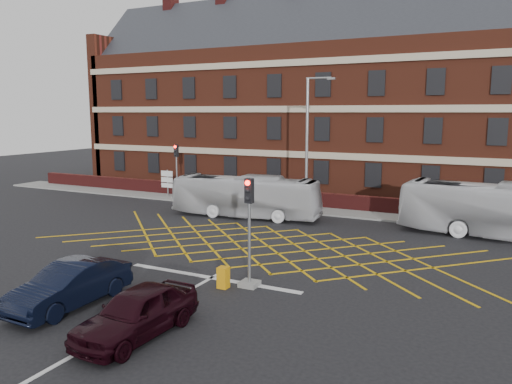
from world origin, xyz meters
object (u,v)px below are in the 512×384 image
at_px(bus_left, 246,196).
at_px(traffic_light_near, 249,243).
at_px(street_lamp, 307,172).
at_px(utility_cabinet, 223,278).
at_px(car_navy, 70,285).
at_px(traffic_light_far, 177,177).
at_px(car_maroon, 137,312).
at_px(direction_signs, 167,180).
at_px(bus_right, 505,211).

distance_m(bus_left, traffic_light_near, 13.17).
bearing_deg(street_lamp, traffic_light_near, -79.19).
bearing_deg(traffic_light_near, utility_cabinet, -143.90).
bearing_deg(car_navy, traffic_light_far, 116.29).
height_order(bus_left, utility_cabinet, bus_left).
relative_size(bus_left, utility_cabinet, 11.64).
height_order(car_maroon, street_lamp, street_lamp).
bearing_deg(car_navy, car_maroon, -12.19).
height_order(car_maroon, traffic_light_near, traffic_light_near).
xyz_separation_m(direction_signs, utility_cabinet, (14.62, -16.26, -0.96)).
height_order(bus_left, street_lamp, street_lamp).
relative_size(traffic_light_near, direction_signs, 1.94).
bearing_deg(bus_left, car_maroon, -168.24).
xyz_separation_m(bus_left, car_maroon, (5.15, -17.02, -0.60)).
bearing_deg(car_maroon, street_lamp, 97.57).
distance_m(traffic_light_far, direction_signs, 1.38).
distance_m(car_navy, traffic_light_far, 21.97).
xyz_separation_m(car_navy, traffic_light_near, (4.72, 4.57, 1.00)).
xyz_separation_m(traffic_light_near, utility_cabinet, (-0.83, -0.60, -1.35)).
xyz_separation_m(bus_left, street_lamp, (3.77, 1.25, 1.69)).
bearing_deg(direction_signs, bus_right, -6.66).
xyz_separation_m(bus_right, traffic_light_near, (-8.85, -12.82, 0.25)).
height_order(bus_right, traffic_light_near, traffic_light_near).
xyz_separation_m(car_maroon, street_lamp, (-1.39, 18.27, 2.29)).
xyz_separation_m(street_lamp, utility_cabinet, (1.63, -13.46, -2.63)).
relative_size(bus_left, bus_right, 0.90).
distance_m(car_navy, utility_cabinet, 5.57).
relative_size(traffic_light_far, utility_cabinet, 5.10).
xyz_separation_m(bus_left, bus_right, (15.07, 1.21, 0.15)).
bearing_deg(direction_signs, traffic_light_near, -45.39).
bearing_deg(car_maroon, car_navy, 170.30).
bearing_deg(utility_cabinet, bus_left, 113.83).
bearing_deg(utility_cabinet, traffic_light_far, 130.15).
height_order(bus_right, street_lamp, street_lamp).
height_order(bus_right, direction_signs, bus_right).
bearing_deg(utility_cabinet, car_maroon, -92.83).
xyz_separation_m(traffic_light_far, utility_cabinet, (13.36, -15.83, -1.35)).
bearing_deg(car_navy, street_lamp, 83.34).
bearing_deg(utility_cabinet, traffic_light_near, 36.10).
xyz_separation_m(street_lamp, direction_signs, (-12.99, 2.80, -1.67)).
bearing_deg(car_navy, traffic_light_near, 44.85).
distance_m(bus_right, utility_cabinet, 16.58).
xyz_separation_m(bus_right, car_navy, (-13.57, -17.39, -0.74)).
relative_size(bus_right, traffic_light_far, 2.54).
relative_size(car_navy, car_maroon, 1.06).
relative_size(direction_signs, utility_cabinet, 2.63).
bearing_deg(traffic_light_near, traffic_light_far, 132.97).
relative_size(bus_right, utility_cabinet, 12.96).
height_order(traffic_light_near, direction_signs, traffic_light_near).
xyz_separation_m(bus_left, traffic_light_near, (6.22, -11.60, 0.41)).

